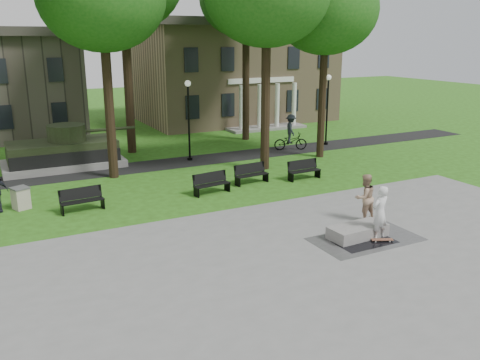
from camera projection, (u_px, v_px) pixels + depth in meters
The scene contains 19 objects.
ground at pixel (295, 227), 19.74m from camera, with size 120.00×120.00×0.00m, color #285013.
plaza at pixel (385, 279), 15.45m from camera, with size 22.00×16.00×0.02m, color gray.
footpath at pixel (184, 162), 30.02m from camera, with size 44.00×2.60×0.01m, color black.
building_right at pixel (231, 70), 45.23m from camera, with size 17.00×12.00×8.60m.
tree_3 at pixel (326, 10), 29.06m from camera, with size 6.00×6.00×11.19m.
lamp_mid at pixel (189, 114), 29.74m from camera, with size 0.36×0.36×4.73m.
lamp_right at pixel (327, 104), 34.13m from camera, with size 0.36×0.36×4.73m.
tank_monument at pixel (64, 152), 28.67m from camera, with size 7.45×3.40×2.40m.
puddle at pixel (365, 242), 18.23m from camera, with size 2.20×1.20×0.00m, color black.
concrete_block at pixel (358, 231), 18.63m from camera, with size 2.20×1.00×0.45m, color gray.
skateboard at pixel (382, 240), 18.30m from camera, with size 0.78×0.20×0.07m, color brown.
skateboarder at pixel (380, 213), 18.27m from camera, with size 0.73×0.48×2.00m, color silver.
friend_watching at pixel (365, 197), 20.18m from camera, with size 0.93×0.72×1.91m, color tan.
cyclist at pixel (291, 136), 33.02m from camera, with size 2.28×1.44×2.34m.
park_bench_0 at pixel (82, 199), 21.44m from camera, with size 1.83×0.66×1.00m.
park_bench_1 at pixel (211, 183), 23.86m from camera, with size 1.84×0.76×1.00m.
park_bench_2 at pixel (251, 173), 25.52m from camera, with size 1.84×0.70×1.00m.
park_bench_3 at pixel (304, 169), 26.29m from camera, with size 1.81×0.57×1.00m.
trash_bin at pixel (21, 198), 21.71m from camera, with size 0.86×0.86×0.96m.
Camera 1 is at (-10.33, -15.50, 7.11)m, focal length 38.00 mm.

